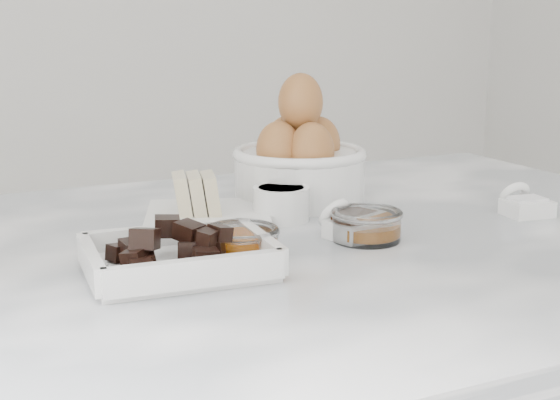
# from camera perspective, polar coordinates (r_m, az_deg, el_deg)

# --- Properties ---
(marble_slab) EXTENTS (1.20, 0.80, 0.04)m
(marble_slab) POSITION_cam_1_polar(r_m,az_deg,el_deg) (0.92, -0.32, -4.13)
(marble_slab) COLOR white
(marble_slab) RESTS_ON cabinet
(chocolate_dish) EXTENTS (0.20, 0.16, 0.05)m
(chocolate_dish) POSITION_cam_1_polar(r_m,az_deg,el_deg) (0.80, -7.39, -3.82)
(chocolate_dish) COLOR white
(chocolate_dish) RESTS_ON marble_slab
(butter_plate) EXTENTS (0.20, 0.20, 0.06)m
(butter_plate) POSITION_cam_1_polar(r_m,az_deg,el_deg) (0.99, -5.44, -0.52)
(butter_plate) COLOR white
(butter_plate) RESTS_ON marble_slab
(sugar_ramekin) EXTENTS (0.07, 0.07, 0.04)m
(sugar_ramekin) POSITION_cam_1_polar(r_m,az_deg,el_deg) (1.00, 0.09, -0.14)
(sugar_ramekin) COLOR white
(sugar_ramekin) RESTS_ON marble_slab
(egg_bowl) EXTENTS (0.19, 0.19, 0.18)m
(egg_bowl) POSITION_cam_1_polar(r_m,az_deg,el_deg) (1.10, 1.43, 2.89)
(egg_bowl) COLOR white
(egg_bowl) RESTS_ON marble_slab
(honey_bowl) EXTENTS (0.08, 0.08, 0.04)m
(honey_bowl) POSITION_cam_1_polar(r_m,az_deg,el_deg) (0.92, 6.35, -1.79)
(honey_bowl) COLOR white
(honey_bowl) RESTS_ON marble_slab
(zest_bowl) EXTENTS (0.08, 0.08, 0.04)m
(zest_bowl) POSITION_cam_1_polar(r_m,az_deg,el_deg) (0.84, -2.84, -3.10)
(zest_bowl) COLOR white
(zest_bowl) RESTS_ON marble_slab
(vanilla_spoon) EXTENTS (0.07, 0.09, 0.05)m
(vanilla_spoon) POSITION_cam_1_polar(r_m,az_deg,el_deg) (0.93, 5.06, -1.74)
(vanilla_spoon) COLOR white
(vanilla_spoon) RESTS_ON marble_slab
(salt_spoon) EXTENTS (0.06, 0.08, 0.04)m
(salt_spoon) POSITION_cam_1_polar(r_m,az_deg,el_deg) (1.08, 17.41, -0.27)
(salt_spoon) COLOR white
(salt_spoon) RESTS_ON marble_slab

